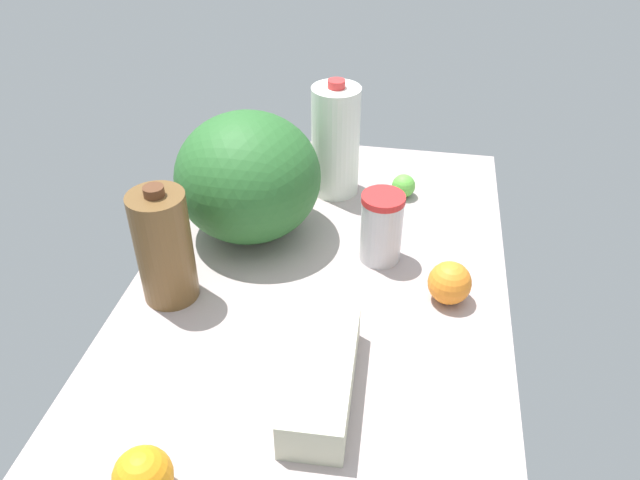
{
  "coord_description": "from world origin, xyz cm",
  "views": [
    {
      "loc": [
        -97.59,
        -17.08,
        85.45
      ],
      "look_at": [
        0.0,
        0.0,
        13.0
      ],
      "focal_mm": 35.0,
      "sensor_mm": 36.0,
      "label": 1
    }
  ],
  "objects_px": {
    "lime_near_front": "(404,186)",
    "orange_beside_bowl": "(450,283)",
    "orange_loose": "(143,476)",
    "milk_jug": "(336,141)",
    "watermelon": "(248,177)",
    "chocolate_milk_jug": "(164,247)",
    "tumbler_cup": "(381,227)",
    "egg_carton": "(322,376)"
  },
  "relations": [
    {
      "from": "tumbler_cup",
      "to": "watermelon",
      "type": "relative_size",
      "value": 0.5
    },
    {
      "from": "tumbler_cup",
      "to": "orange_loose",
      "type": "bearing_deg",
      "value": 155.86
    },
    {
      "from": "watermelon",
      "to": "chocolate_milk_jug",
      "type": "bearing_deg",
      "value": 157.65
    },
    {
      "from": "egg_carton",
      "to": "lime_near_front",
      "type": "xyz_separation_m",
      "value": [
        0.64,
        -0.09,
        -0.01
      ]
    },
    {
      "from": "chocolate_milk_jug",
      "to": "milk_jug",
      "type": "bearing_deg",
      "value": -29.94
    },
    {
      "from": "milk_jug",
      "to": "watermelon",
      "type": "distance_m",
      "value": 0.26
    },
    {
      "from": "orange_loose",
      "to": "milk_jug",
      "type": "bearing_deg",
      "value": -8.92
    },
    {
      "from": "orange_beside_bowl",
      "to": "watermelon",
      "type": "bearing_deg",
      "value": 69.63
    },
    {
      "from": "lime_near_front",
      "to": "orange_loose",
      "type": "bearing_deg",
      "value": 160.56
    },
    {
      "from": "milk_jug",
      "to": "watermelon",
      "type": "relative_size",
      "value": 0.91
    },
    {
      "from": "watermelon",
      "to": "orange_beside_bowl",
      "type": "relative_size",
      "value": 3.7
    },
    {
      "from": "orange_loose",
      "to": "chocolate_milk_jug",
      "type": "bearing_deg",
      "value": 16.18
    },
    {
      "from": "tumbler_cup",
      "to": "orange_loose",
      "type": "relative_size",
      "value": 1.83
    },
    {
      "from": "chocolate_milk_jug",
      "to": "watermelon",
      "type": "height_order",
      "value": "watermelon"
    },
    {
      "from": "chocolate_milk_jug",
      "to": "orange_loose",
      "type": "height_order",
      "value": "chocolate_milk_jug"
    },
    {
      "from": "chocolate_milk_jug",
      "to": "orange_beside_bowl",
      "type": "bearing_deg",
      "value": -81.77
    },
    {
      "from": "lime_near_front",
      "to": "orange_loose",
      "type": "xyz_separation_m",
      "value": [
        -0.87,
        0.31,
        0.01
      ]
    },
    {
      "from": "tumbler_cup",
      "to": "egg_carton",
      "type": "distance_m",
      "value": 0.39
    },
    {
      "from": "milk_jug",
      "to": "orange_loose",
      "type": "height_order",
      "value": "milk_jug"
    },
    {
      "from": "orange_beside_bowl",
      "to": "lime_near_front",
      "type": "bearing_deg",
      "value": 16.82
    },
    {
      "from": "chocolate_milk_jug",
      "to": "orange_beside_bowl",
      "type": "height_order",
      "value": "chocolate_milk_jug"
    },
    {
      "from": "tumbler_cup",
      "to": "chocolate_milk_jug",
      "type": "bearing_deg",
      "value": 115.71
    },
    {
      "from": "lime_near_front",
      "to": "orange_loose",
      "type": "distance_m",
      "value": 0.92
    },
    {
      "from": "chocolate_milk_jug",
      "to": "lime_near_front",
      "type": "height_order",
      "value": "chocolate_milk_jug"
    },
    {
      "from": "milk_jug",
      "to": "egg_carton",
      "type": "height_order",
      "value": "milk_jug"
    },
    {
      "from": "milk_jug",
      "to": "tumbler_cup",
      "type": "distance_m",
      "value": 0.3
    },
    {
      "from": "milk_jug",
      "to": "watermelon",
      "type": "xyz_separation_m",
      "value": [
        -0.21,
        0.16,
        0.0
      ]
    },
    {
      "from": "watermelon",
      "to": "egg_carton",
      "type": "xyz_separation_m",
      "value": [
        -0.44,
        -0.24,
        -0.1
      ]
    },
    {
      "from": "orange_beside_bowl",
      "to": "milk_jug",
      "type": "bearing_deg",
      "value": 37.3
    },
    {
      "from": "orange_loose",
      "to": "egg_carton",
      "type": "bearing_deg",
      "value": -43.21
    },
    {
      "from": "chocolate_milk_jug",
      "to": "orange_beside_bowl",
      "type": "distance_m",
      "value": 0.55
    },
    {
      "from": "tumbler_cup",
      "to": "milk_jug",
      "type": "bearing_deg",
      "value": 28.0
    },
    {
      "from": "watermelon",
      "to": "orange_beside_bowl",
      "type": "height_order",
      "value": "watermelon"
    },
    {
      "from": "lime_near_front",
      "to": "orange_beside_bowl",
      "type": "relative_size",
      "value": 0.68
    },
    {
      "from": "orange_beside_bowl",
      "to": "tumbler_cup",
      "type": "bearing_deg",
      "value": 52.23
    },
    {
      "from": "watermelon",
      "to": "orange_loose",
      "type": "bearing_deg",
      "value": -178.06
    },
    {
      "from": "watermelon",
      "to": "lime_near_front",
      "type": "xyz_separation_m",
      "value": [
        0.21,
        -0.33,
        -0.11
      ]
    },
    {
      "from": "orange_beside_bowl",
      "to": "orange_loose",
      "type": "distance_m",
      "value": 0.65
    },
    {
      "from": "tumbler_cup",
      "to": "watermelon",
      "type": "distance_m",
      "value": 0.31
    },
    {
      "from": "egg_carton",
      "to": "chocolate_milk_jug",
      "type": "bearing_deg",
      "value": 58.17
    },
    {
      "from": "lime_near_front",
      "to": "chocolate_milk_jug",
      "type": "bearing_deg",
      "value": 136.32
    },
    {
      "from": "orange_loose",
      "to": "lime_near_front",
      "type": "bearing_deg",
      "value": -19.44
    }
  ]
}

